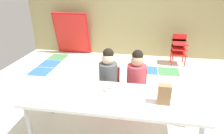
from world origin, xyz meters
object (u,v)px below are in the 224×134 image
folded_activity_table (72,34)px  paper_plate_near_edge (108,91)px  paper_bag_brown (164,94)px  donut_powdered_on_plate (108,89)px  craft_table (112,100)px  seated_child_middle_seat (137,75)px  kid_chair_red_stack (179,47)px  seated_child_near_camera (108,73)px  paper_plate_center_table (133,92)px

folded_activity_table → paper_plate_near_edge: folded_activity_table is taller
paper_bag_brown → donut_powdered_on_plate: bearing=166.0°
craft_table → seated_child_middle_seat: 0.62m
craft_table → folded_activity_table: size_ratio=1.82×
craft_table → paper_bag_brown: size_ratio=8.99×
folded_activity_table → kid_chair_red_stack: bearing=-5.9°
kid_chair_red_stack → paper_bag_brown: bearing=-102.6°
donut_powdered_on_plate → seated_child_middle_seat: bearing=55.7°
seated_child_middle_seat → donut_powdered_on_plate: seated_child_middle_seat is taller
seated_child_near_camera → folded_activity_table: size_ratio=0.84×
seated_child_near_camera → folded_activity_table: 2.61m
seated_child_middle_seat → folded_activity_table: folded_activity_table is taller
craft_table → paper_bag_brown: 0.58m
folded_activity_table → donut_powdered_on_plate: folded_activity_table is taller
seated_child_middle_seat → paper_plate_near_edge: bearing=-124.3°
craft_table → folded_activity_table: (-1.51, 2.79, 0.03)m
paper_plate_near_edge → donut_powdered_on_plate: 0.02m
folded_activity_table → paper_bag_brown: 3.51m
craft_table → seated_child_near_camera: (-0.15, 0.57, 0.05)m
kid_chair_red_stack → paper_bag_brown: paper_bag_brown is taller
folded_activity_table → donut_powdered_on_plate: 3.05m
seated_child_middle_seat → paper_plate_near_edge: (-0.31, -0.46, -0.00)m
paper_bag_brown → paper_plate_near_edge: (-0.62, 0.16, -0.11)m
seated_child_middle_seat → craft_table: bearing=-113.5°
craft_table → donut_powdered_on_plate: 0.15m
paper_plate_center_table → donut_powdered_on_plate: donut_powdered_on_plate is taller
seated_child_near_camera → seated_child_middle_seat: bearing=0.0°
paper_bag_brown → seated_child_middle_seat: bearing=116.7°
craft_table → paper_plate_center_table: paper_plate_center_table is taller
seated_child_near_camera → kid_chair_red_stack: 2.33m
donut_powdered_on_plate → paper_plate_center_table: bearing=2.4°
kid_chair_red_stack → folded_activity_table: 2.66m
paper_plate_near_edge → donut_powdered_on_plate: size_ratio=1.57×
seated_child_near_camera → paper_plate_near_edge: bearing=-79.9°
paper_plate_center_table → craft_table: bearing=-152.0°
craft_table → paper_plate_center_table: bearing=28.0°
seated_child_near_camera → seated_child_middle_seat: same height
paper_plate_near_edge → donut_powdered_on_plate: (0.00, 0.00, 0.02)m
kid_chair_red_stack → paper_plate_center_table: size_ratio=3.78×
seated_child_near_camera → kid_chair_red_stack: bearing=56.8°
folded_activity_table → paper_plate_center_table: folded_activity_table is taller
kid_chair_red_stack → paper_plate_center_table: kid_chair_red_stack is taller
donut_powdered_on_plate → paper_plate_near_edge: bearing=0.0°
paper_bag_brown → craft_table: bearing=175.3°
paper_bag_brown → paper_plate_center_table: size_ratio=1.22×
folded_activity_table → paper_plate_center_table: bearing=-56.9°
paper_bag_brown → donut_powdered_on_plate: (-0.62, 0.16, -0.08)m
paper_plate_center_table → seated_child_middle_seat: bearing=87.8°
paper_plate_near_edge → donut_powdered_on_plate: bearing=0.0°
seated_child_middle_seat → folded_activity_table: 2.83m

